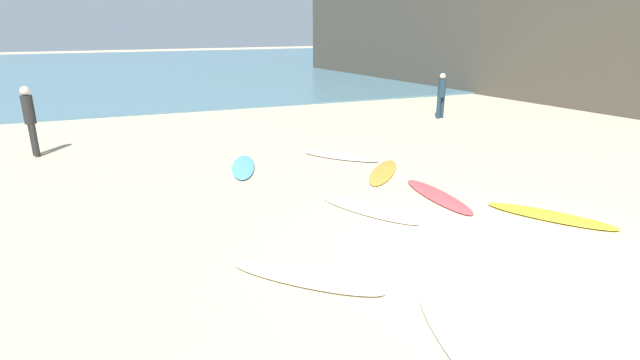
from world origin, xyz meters
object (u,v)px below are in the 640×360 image
(surfboard_4, at_px, (341,156))
(beachgoer_near, at_px, (30,117))
(surfboard_1, at_px, (438,196))
(surfboard_2, at_px, (305,277))
(surfboard_0, at_px, (550,216))
(surfboard_7, at_px, (368,209))
(surfboard_5, at_px, (383,172))
(beachgoer_mid, at_px, (441,94))
(surfboard_6, at_px, (472,356))
(surfboard_3, at_px, (243,167))

(surfboard_4, xyz_separation_m, beachgoer_near, (-7.43, 3.12, 0.99))
(surfboard_1, xyz_separation_m, surfboard_2, (-3.63, -2.12, 0.01))
(surfboard_0, distance_m, surfboard_7, 3.30)
(surfboard_4, height_order, surfboard_5, surfboard_4)
(surfboard_2, height_order, beachgoer_mid, beachgoer_mid)
(surfboard_0, height_order, surfboard_6, surfboard_0)
(surfboard_3, xyz_separation_m, surfboard_5, (2.97, -1.60, -0.01))
(surfboard_6, xyz_separation_m, beachgoer_near, (-5.50, 10.92, 1.00))
(surfboard_4, height_order, surfboard_7, surfboard_4)
(beachgoer_near, bearing_deg, surfboard_6, 6.60)
(surfboard_5, relative_size, surfboard_6, 0.82)
(surfboard_5, relative_size, beachgoer_near, 1.15)
(surfboard_3, distance_m, surfboard_5, 3.37)
(surfboard_0, height_order, surfboard_3, surfboard_3)
(surfboard_2, xyz_separation_m, surfboard_7, (1.98, 1.98, -0.01))
(surfboard_2, distance_m, beachgoer_mid, 12.61)
(surfboard_3, relative_size, surfboard_7, 0.95)
(surfboard_4, relative_size, surfboard_5, 0.98)
(surfboard_0, xyz_separation_m, beachgoer_near, (-9.32, 8.25, 0.99))
(surfboard_2, xyz_separation_m, surfboard_6, (1.09, -2.21, -0.01))
(beachgoer_near, bearing_deg, surfboard_3, 36.85)
(surfboard_1, bearing_deg, surfboard_2, 31.38)
(surfboard_6, bearing_deg, surfboard_4, 86.03)
(surfboard_0, height_order, surfboard_2, surfboard_2)
(surfboard_0, distance_m, surfboard_3, 6.80)
(surfboard_2, relative_size, beachgoer_mid, 1.41)
(beachgoer_near, bearing_deg, surfboard_1, 30.51)
(surfboard_2, relative_size, surfboard_4, 1.10)
(beachgoer_mid, bearing_deg, surfboard_6, 42.67)
(surfboard_1, bearing_deg, beachgoer_near, -38.23)
(surfboard_5, bearing_deg, surfboard_7, -86.41)
(surfboard_3, height_order, surfboard_4, surfboard_3)
(surfboard_4, bearing_deg, beachgoer_near, 114.92)
(surfboard_6, relative_size, beachgoer_near, 1.40)
(surfboard_1, relative_size, beachgoer_near, 1.20)
(surfboard_0, bearing_deg, surfboard_4, -103.50)
(surfboard_7, bearing_deg, surfboard_4, 45.40)
(surfboard_4, distance_m, beachgoer_near, 8.12)
(surfboard_7, bearing_deg, surfboard_3, 84.96)
(surfboard_2, distance_m, beachgoer_near, 9.81)
(surfboard_1, xyz_separation_m, beachgoer_mid, (4.94, 7.10, 0.86))
(surfboard_0, relative_size, surfboard_3, 1.07)
(surfboard_1, distance_m, surfboard_2, 4.20)
(surfboard_7, bearing_deg, beachgoer_near, 104.99)
(surfboard_7, xyz_separation_m, beachgoer_near, (-6.39, 6.72, 1.00))
(surfboard_5, distance_m, surfboard_6, 6.59)
(surfboard_1, distance_m, surfboard_6, 5.02)
(surfboard_4, relative_size, beachgoer_near, 1.14)
(surfboard_5, distance_m, surfboard_7, 2.44)
(surfboard_7, height_order, beachgoer_mid, beachgoer_mid)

